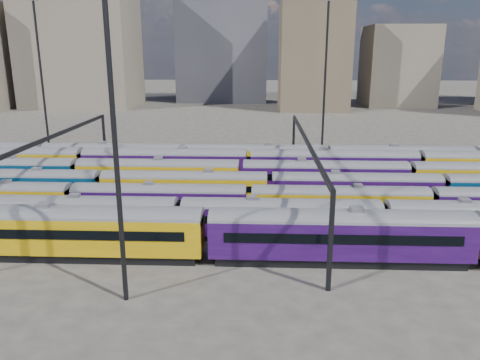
{
  "coord_description": "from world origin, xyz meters",
  "views": [
    {
      "loc": [
        4.64,
        -52.37,
        17.57
      ],
      "look_at": [
        2.43,
        0.44,
        3.0
      ],
      "focal_mm": 35.0,
      "sensor_mm": 36.0,
      "label": 1
    }
  ],
  "objects_px": {
    "rake_1": "(179,213)",
    "mast_2": "(112,108)",
    "rake_2": "(249,199)",
    "rake_0": "(206,228)"
  },
  "relations": [
    {
      "from": "rake_1",
      "to": "mast_2",
      "type": "xyz_separation_m",
      "value": [
        -2.01,
        -12.0,
        11.46
      ]
    },
    {
      "from": "rake_1",
      "to": "mast_2",
      "type": "height_order",
      "value": "mast_2"
    },
    {
      "from": "rake_2",
      "to": "mast_2",
      "type": "bearing_deg",
      "value": -116.83
    },
    {
      "from": "rake_0",
      "to": "mast_2",
      "type": "xyz_separation_m",
      "value": [
        -5.16,
        -7.0,
        11.03
      ]
    },
    {
      "from": "mast_2",
      "to": "rake_1",
      "type": "bearing_deg",
      "value": 80.51
    },
    {
      "from": "rake_0",
      "to": "rake_2",
      "type": "relative_size",
      "value": 1.19
    },
    {
      "from": "rake_0",
      "to": "mast_2",
      "type": "distance_m",
      "value": 14.05
    },
    {
      "from": "rake_1",
      "to": "mast_2",
      "type": "bearing_deg",
      "value": -99.49
    },
    {
      "from": "rake_0",
      "to": "rake_1",
      "type": "relative_size",
      "value": 1.17
    },
    {
      "from": "rake_0",
      "to": "rake_1",
      "type": "bearing_deg",
      "value": 122.27
    }
  ]
}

